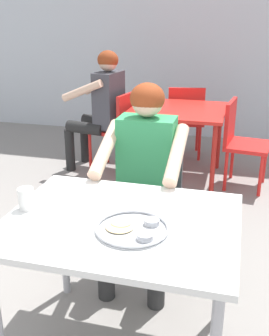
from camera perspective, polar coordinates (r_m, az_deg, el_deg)
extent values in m
cube|color=silver|center=(5.49, 9.96, 21.87)|extent=(12.00, 0.12, 3.40)
cube|color=white|center=(1.82, -1.87, -7.61)|extent=(1.03, 0.81, 0.03)
cylinder|color=#B2B2B7|center=(2.43, -9.89, -10.04)|extent=(0.04, 0.04, 0.71)
cylinder|color=#B2B2B7|center=(2.25, 12.34, -13.02)|extent=(0.04, 0.04, 0.71)
cylinder|color=#B7BABF|center=(1.72, -0.33, -8.69)|extent=(0.31, 0.31, 0.01)
torus|color=#B7BABF|center=(1.72, -0.33, -8.38)|extent=(0.31, 0.31, 0.01)
cylinder|color=#B2B5BA|center=(1.65, 1.49, -9.58)|extent=(0.07, 0.07, 0.02)
cylinder|color=#B77F23|center=(1.65, 1.49, -9.43)|extent=(0.06, 0.06, 0.01)
cylinder|color=#B2B5BA|center=(1.76, 2.43, -7.56)|extent=(0.07, 0.07, 0.02)
cylinder|color=#9E4714|center=(1.75, 2.44, -7.42)|extent=(0.06, 0.06, 0.01)
ellipsoid|color=#E5C689|center=(1.73, -2.09, -8.20)|extent=(0.14, 0.13, 0.01)
ellipsoid|color=#D4BB85|center=(1.74, -1.93, -7.72)|extent=(0.10, 0.09, 0.01)
cylinder|color=white|center=(1.95, -14.93, -4.19)|extent=(0.07, 0.07, 0.10)
cylinder|color=#593319|center=(1.93, -15.01, -3.35)|extent=(0.06, 0.06, 0.02)
cube|color=#3F3F44|center=(2.66, 2.00, -4.47)|extent=(0.40, 0.42, 0.04)
cube|color=#3F3F44|center=(2.75, 2.95, 1.57)|extent=(0.38, 0.04, 0.42)
cylinder|color=#3F3F44|center=(2.60, 4.59, -11.09)|extent=(0.03, 0.03, 0.43)
cylinder|color=#3F3F44|center=(2.66, -2.30, -10.19)|extent=(0.03, 0.03, 0.43)
cylinder|color=#3F3F44|center=(2.89, 5.80, -7.58)|extent=(0.03, 0.03, 0.43)
cylinder|color=#3F3F44|center=(2.94, -0.38, -6.87)|extent=(0.03, 0.03, 0.43)
cylinder|color=#2C2C2C|center=(2.36, 3.12, -14.21)|extent=(0.10, 0.10, 0.47)
cylinder|color=#2C2C2C|center=(2.38, 4.22, -6.10)|extent=(0.12, 0.40, 0.12)
cylinder|color=#2C2C2C|center=(2.42, -4.04, -13.16)|extent=(0.10, 0.10, 0.47)
cylinder|color=#2C2C2C|center=(2.45, -2.72, -5.30)|extent=(0.12, 0.40, 0.12)
cube|color=#339959|center=(2.49, 1.83, 1.48)|extent=(0.34, 0.20, 0.50)
cylinder|color=beige|center=(2.26, 5.92, 1.95)|extent=(0.08, 0.45, 0.25)
cylinder|color=beige|center=(2.35, -4.01, 2.78)|extent=(0.08, 0.45, 0.25)
sphere|color=beige|center=(2.40, 1.93, 9.40)|extent=(0.19, 0.19, 0.19)
ellipsoid|color=maroon|center=(2.40, 1.93, 9.74)|extent=(0.21, 0.20, 0.18)
cube|color=red|center=(4.00, 6.08, 8.07)|extent=(0.91, 0.88, 0.03)
cylinder|color=#AD1E18|center=(3.82, -0.87, 1.93)|extent=(0.04, 0.04, 0.69)
cylinder|color=#AD1E18|center=(3.69, 10.95, 0.88)|extent=(0.04, 0.04, 0.69)
cylinder|color=#AD1E18|center=(4.52, 1.73, 5.00)|extent=(0.04, 0.04, 0.69)
cylinder|color=#AD1E18|center=(4.42, 11.73, 4.18)|extent=(0.04, 0.04, 0.69)
cube|color=red|center=(4.26, -3.18, 5.44)|extent=(0.49, 0.51, 0.04)
cube|color=red|center=(4.12, -0.94, 7.86)|extent=(0.12, 0.41, 0.37)
cylinder|color=red|center=(4.27, -6.21, 2.08)|extent=(0.03, 0.03, 0.43)
cylinder|color=red|center=(4.55, -3.81, 3.39)|extent=(0.03, 0.03, 0.43)
cylinder|color=red|center=(4.11, -2.36, 1.43)|extent=(0.03, 0.03, 0.43)
cylinder|color=red|center=(4.40, -0.13, 2.81)|extent=(0.03, 0.03, 0.43)
cube|color=red|center=(3.98, 15.59, 3.03)|extent=(0.45, 0.48, 0.04)
cube|color=red|center=(3.94, 13.25, 6.36)|extent=(0.09, 0.41, 0.40)
cylinder|color=red|center=(4.20, 17.76, 0.60)|extent=(0.03, 0.03, 0.40)
cylinder|color=red|center=(3.87, 17.24, -1.07)|extent=(0.03, 0.03, 0.40)
cylinder|color=red|center=(4.23, 13.51, 1.18)|extent=(0.03, 0.03, 0.40)
cylinder|color=red|center=(3.90, 12.65, -0.42)|extent=(0.03, 0.03, 0.40)
cube|color=red|center=(4.77, 7.04, 6.60)|extent=(0.49, 0.50, 0.04)
cube|color=red|center=(4.52, 7.27, 8.61)|extent=(0.39, 0.11, 0.39)
cylinder|color=red|center=(4.99, 4.91, 4.74)|extent=(0.03, 0.03, 0.40)
cylinder|color=red|center=(5.00, 8.76, 4.62)|extent=(0.03, 0.03, 0.40)
cylinder|color=red|center=(4.65, 4.95, 3.53)|extent=(0.03, 0.03, 0.40)
cylinder|color=red|center=(4.67, 9.07, 3.41)|extent=(0.03, 0.03, 0.40)
cylinder|color=black|center=(4.36, -9.02, 2.50)|extent=(0.10, 0.10, 0.45)
cylinder|color=black|center=(4.18, -6.94, 5.59)|extent=(0.42, 0.19, 0.12)
cylinder|color=black|center=(4.60, -6.95, 3.59)|extent=(0.10, 0.10, 0.45)
cylinder|color=black|center=(4.43, -4.89, 6.54)|extent=(0.42, 0.19, 0.12)
cube|color=#3F3F47|center=(4.14, -3.62, 9.50)|extent=(0.26, 0.37, 0.55)
cylinder|color=beige|center=(4.04, -7.35, 10.67)|extent=(0.46, 0.16, 0.25)
cylinder|color=beige|center=(4.39, -4.45, 11.59)|extent=(0.46, 0.16, 0.25)
sphere|color=beige|center=(4.09, -3.74, 14.68)|extent=(0.19, 0.19, 0.19)
ellipsoid|color=maroon|center=(4.08, -3.75, 14.88)|extent=(0.21, 0.20, 0.18)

